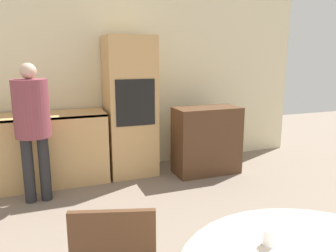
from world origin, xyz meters
The scene contains 6 objects.
wall_back centered at (0.00, 5.32, 1.30)m, with size 6.16×0.05×2.60m.
kitchen_counter centered at (-1.18, 4.98, 0.47)m, with size 2.10×0.60×0.91m.
oven_unit centered at (0.23, 4.99, 0.94)m, with size 0.64×0.59×1.89m.
sideboard centered at (1.22, 4.62, 0.47)m, with size 0.91×0.45×0.93m.
person_standing centered at (-1.00, 4.45, 0.96)m, with size 0.38×0.38×1.55m.
cup centered at (0.12, 1.83, 0.76)m, with size 0.06×0.06×0.08m.
Camera 1 is at (-0.84, 0.66, 1.62)m, focal length 35.00 mm.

